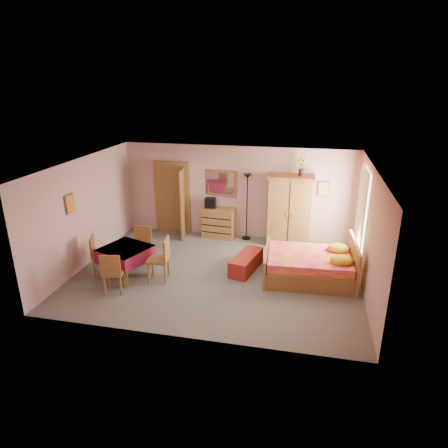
% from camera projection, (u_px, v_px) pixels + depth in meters
% --- Properties ---
extents(floor, '(6.50, 6.50, 0.00)m').
position_uv_depth(floor, '(217.00, 274.00, 9.37)').
color(floor, slate).
rests_on(floor, ground).
extents(ceiling, '(6.50, 6.50, 0.00)m').
position_uv_depth(ceiling, '(216.00, 164.00, 8.47)').
color(ceiling, brown).
rests_on(ceiling, wall_back).
extents(wall_back, '(6.50, 0.10, 2.60)m').
position_uv_depth(wall_back, '(237.00, 192.00, 11.21)').
color(wall_back, '#C6958F').
rests_on(wall_back, floor).
extents(wall_front, '(6.50, 0.10, 2.60)m').
position_uv_depth(wall_front, '(182.00, 272.00, 6.63)').
color(wall_front, '#C6958F').
rests_on(wall_front, floor).
extents(wall_left, '(0.10, 5.00, 2.60)m').
position_uv_depth(wall_left, '(85.00, 212.00, 9.57)').
color(wall_left, '#C6958F').
rests_on(wall_left, floor).
extents(wall_right, '(0.10, 5.00, 2.60)m').
position_uv_depth(wall_right, '(369.00, 233.00, 8.27)').
color(wall_right, '#C6958F').
rests_on(wall_right, floor).
extents(doorway, '(1.06, 0.12, 2.15)m').
position_uv_depth(doorway, '(173.00, 198.00, 11.66)').
color(doorway, '#9E6B35').
rests_on(doorway, floor).
extents(window, '(0.08, 1.40, 1.95)m').
position_uv_depth(window, '(362.00, 209.00, 9.33)').
color(window, white).
rests_on(window, wall_right).
extents(picture_left, '(0.04, 0.32, 0.42)m').
position_uv_depth(picture_left, '(70.00, 204.00, 8.87)').
color(picture_left, orange).
rests_on(picture_left, wall_left).
extents(picture_back, '(0.30, 0.04, 0.40)m').
position_uv_depth(picture_back, '(324.00, 189.00, 10.63)').
color(picture_back, '#D8BF59').
rests_on(picture_back, wall_back).
extents(chest_of_drawers, '(0.94, 0.52, 0.86)m').
position_uv_depth(chest_of_drawers, '(219.00, 223.00, 11.40)').
color(chest_of_drawers, '#A46E37').
rests_on(chest_of_drawers, floor).
extents(wall_mirror, '(0.94, 0.12, 0.74)m').
position_uv_depth(wall_mirror, '(220.00, 183.00, 11.21)').
color(wall_mirror, white).
rests_on(wall_mirror, wall_back).
extents(stereo, '(0.32, 0.24, 0.28)m').
position_uv_depth(stereo, '(210.00, 203.00, 11.30)').
color(stereo, black).
rests_on(stereo, chest_of_drawers).
extents(floor_lamp, '(0.28, 0.28, 1.89)m').
position_uv_depth(floor_lamp, '(247.00, 207.00, 11.11)').
color(floor_lamp, black).
rests_on(floor_lamp, floor).
extents(wardrobe, '(1.26, 0.68, 1.93)m').
position_uv_depth(wardrobe, '(289.00, 211.00, 10.73)').
color(wardrobe, '#A87939').
rests_on(wardrobe, floor).
extents(sunflower_vase, '(0.19, 0.19, 0.47)m').
position_uv_depth(sunflower_vase, '(301.00, 167.00, 10.33)').
color(sunflower_vase, yellow).
rests_on(sunflower_vase, wardrobe).
extents(bed, '(2.11, 1.71, 0.94)m').
position_uv_depth(bed, '(309.00, 259.00, 9.06)').
color(bed, '#E01583').
rests_on(bed, floor).
extents(bench, '(0.69, 1.26, 0.40)m').
position_uv_depth(bench, '(246.00, 262.00, 9.50)').
color(bench, maroon).
rests_on(bench, floor).
extents(dining_table, '(1.26, 1.26, 0.72)m').
position_uv_depth(dining_table, '(126.00, 262.00, 9.14)').
color(dining_table, maroon).
rests_on(dining_table, floor).
extents(chair_south, '(0.50, 0.50, 0.93)m').
position_uv_depth(chair_south, '(114.00, 272.00, 8.46)').
color(chair_south, '#9D6935').
rests_on(chair_south, floor).
extents(chair_north, '(0.47, 0.47, 0.92)m').
position_uv_depth(chair_north, '(141.00, 246.00, 9.75)').
color(chair_north, '#A37537').
rests_on(chair_north, floor).
extents(chair_west, '(0.53, 0.53, 0.92)m').
position_uv_depth(chair_west, '(102.00, 255.00, 9.27)').
color(chair_west, '#AB7A3A').
rests_on(chair_west, floor).
extents(chair_east, '(0.51, 0.51, 1.01)m').
position_uv_depth(chair_east, '(158.00, 259.00, 8.95)').
color(chair_east, '#9E6535').
rests_on(chair_east, floor).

